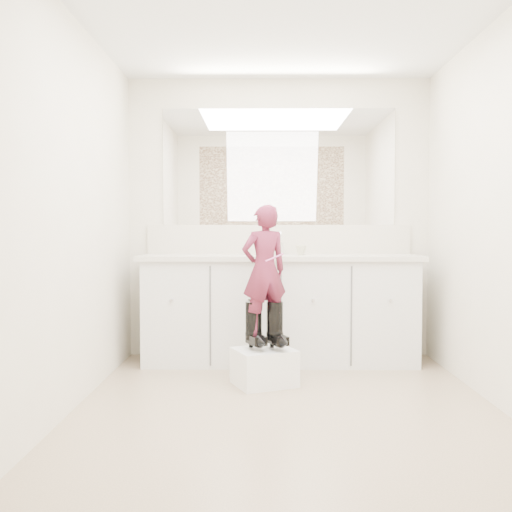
{
  "coord_description": "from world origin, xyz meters",
  "views": [
    {
      "loc": [
        -0.16,
        -3.47,
        1.09
      ],
      "look_at": [
        -0.19,
        0.54,
        0.91
      ],
      "focal_mm": 40.0,
      "sensor_mm": 36.0,
      "label": 1
    }
  ],
  "objects": [
    {
      "name": "cup",
      "position": [
        0.18,
        1.26,
        0.93
      ],
      "size": [
        0.11,
        0.11,
        0.08
      ],
      "primitive_type": "imported",
      "rotation": [
        0.0,
        0.0,
        -0.26
      ],
      "color": "beige",
      "rests_on": "countertop"
    },
    {
      "name": "vanity_cabinet",
      "position": [
        0.0,
        1.23,
        0.42
      ],
      "size": [
        2.2,
        0.55,
        0.85
      ],
      "primitive_type": "cube",
      "color": "silver",
      "rests_on": "floor"
    },
    {
      "name": "wall_right",
      "position": [
        1.3,
        0.0,
        1.2
      ],
      "size": [
        0.0,
        3.0,
        3.0
      ],
      "primitive_type": "plane",
      "rotation": [
        1.57,
        0.0,
        -1.57
      ],
      "color": "beige",
      "rests_on": "floor"
    },
    {
      "name": "dot_panel",
      "position": [
        0.0,
        -1.49,
        1.65
      ],
      "size": [
        2.0,
        0.01,
        1.2
      ],
      "primitive_type": "cube",
      "color": "#472819",
      "rests_on": "wall_front"
    },
    {
      "name": "soap_bottle",
      "position": [
        -0.1,
        1.18,
        0.97
      ],
      "size": [
        0.07,
        0.08,
        0.16
      ],
      "primitive_type": "imported",
      "rotation": [
        0.0,
        0.0,
        0.01
      ],
      "color": "white",
      "rests_on": "countertop"
    },
    {
      "name": "boot_left",
      "position": [
        -0.21,
        0.53,
        0.42
      ],
      "size": [
        0.2,
        0.25,
        0.33
      ],
      "primitive_type": null,
      "rotation": [
        0.0,
        0.0,
        0.41
      ],
      "color": "black",
      "rests_on": "step_stool"
    },
    {
      "name": "toddler",
      "position": [
        -0.13,
        0.53,
        0.81
      ],
      "size": [
        0.39,
        0.33,
        0.92
      ],
      "primitive_type": "imported",
      "rotation": [
        0.0,
        0.0,
        3.55
      ],
      "color": "#A1315B",
      "rests_on": "step_stool"
    },
    {
      "name": "countertop",
      "position": [
        0.0,
        1.21,
        0.87
      ],
      "size": [
        2.28,
        0.58,
        0.04
      ],
      "primitive_type": "cube",
      "color": "beige",
      "rests_on": "vanity_cabinet"
    },
    {
      "name": "backsplash",
      "position": [
        0.0,
        1.49,
        1.02
      ],
      "size": [
        2.28,
        0.03,
        0.25
      ],
      "primitive_type": "cube",
      "color": "beige",
      "rests_on": "countertop"
    },
    {
      "name": "wall_left",
      "position": [
        -1.3,
        0.0,
        1.2
      ],
      "size": [
        0.0,
        3.0,
        3.0
      ],
      "primitive_type": "plane",
      "rotation": [
        1.57,
        0.0,
        1.57
      ],
      "color": "beige",
      "rests_on": "floor"
    },
    {
      "name": "floor",
      "position": [
        0.0,
        0.0,
        0.0
      ],
      "size": [
        3.0,
        3.0,
        0.0
      ],
      "primitive_type": "plane",
      "color": "#857157",
      "rests_on": "ground"
    },
    {
      "name": "ceiling",
      "position": [
        0.0,
        0.0,
        2.4
      ],
      "size": [
        3.0,
        3.0,
        0.0
      ],
      "primitive_type": "plane",
      "rotation": [
        3.14,
        0.0,
        0.0
      ],
      "color": "white",
      "rests_on": "wall_back"
    },
    {
      "name": "toothbrush",
      "position": [
        -0.06,
        0.45,
        0.91
      ],
      "size": [
        0.13,
        0.06,
        0.06
      ],
      "primitive_type": "cylinder",
      "rotation": [
        0.0,
        1.22,
        0.41
      ],
      "color": "#D553A0",
      "rests_on": "toddler"
    },
    {
      "name": "step_stool",
      "position": [
        -0.13,
        0.51,
        0.13
      ],
      "size": [
        0.5,
        0.46,
        0.26
      ],
      "primitive_type": "cube",
      "rotation": [
        0.0,
        0.0,
        0.41
      ],
      "color": "white",
      "rests_on": "floor"
    },
    {
      "name": "boot_right",
      "position": [
        -0.06,
        0.53,
        0.42
      ],
      "size": [
        0.2,
        0.25,
        0.33
      ],
      "primitive_type": null,
      "rotation": [
        0.0,
        0.0,
        0.41
      ],
      "color": "black",
      "rests_on": "step_stool"
    },
    {
      "name": "mirror",
      "position": [
        0.0,
        1.49,
        1.64
      ],
      "size": [
        2.0,
        0.02,
        1.0
      ],
      "primitive_type": "cube",
      "color": "white",
      "rests_on": "wall_back"
    },
    {
      "name": "wall_front",
      "position": [
        0.0,
        -1.5,
        1.2
      ],
      "size": [
        2.6,
        0.0,
        2.6
      ],
      "primitive_type": "plane",
      "rotation": [
        -1.57,
        0.0,
        0.0
      ],
      "color": "beige",
      "rests_on": "floor"
    },
    {
      "name": "wall_back",
      "position": [
        0.0,
        1.5,
        1.2
      ],
      "size": [
        2.6,
        0.0,
        2.6
      ],
      "primitive_type": "plane",
      "rotation": [
        1.57,
        0.0,
        0.0
      ],
      "color": "beige",
      "rests_on": "floor"
    },
    {
      "name": "faucet",
      "position": [
        0.0,
        1.38,
        0.94
      ],
      "size": [
        0.08,
        0.08,
        0.1
      ],
      "primitive_type": "cylinder",
      "color": "silver",
      "rests_on": "countertop"
    }
  ]
}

